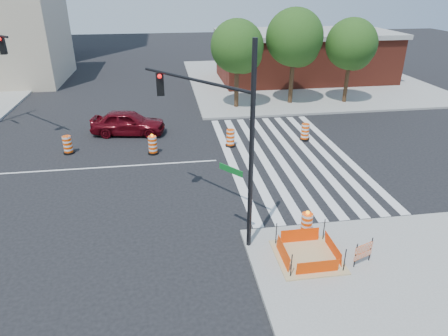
{
  "coord_description": "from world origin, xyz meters",
  "views": [
    {
      "loc": [
        4.44,
        -19.65,
        8.84
      ],
      "look_at": [
        6.83,
        -3.97,
        1.4
      ],
      "focal_mm": 32.0,
      "sensor_mm": 36.0,
      "label": 1
    }
  ],
  "objects": [
    {
      "name": "ground",
      "position": [
        0.0,
        0.0,
        0.0
      ],
      "size": [
        120.0,
        120.0,
        0.0
      ],
      "primitive_type": "plane",
      "color": "black",
      "rests_on": "ground"
    },
    {
      "name": "sidewalk_ne",
      "position": [
        18.0,
        18.0,
        0.07
      ],
      "size": [
        22.0,
        22.0,
        0.15
      ],
      "primitive_type": "cube",
      "color": "gray",
      "rests_on": "ground"
    },
    {
      "name": "crosswalk_east",
      "position": [
        10.95,
        0.0,
        0.01
      ],
      "size": [
        6.75,
        13.5,
        0.01
      ],
      "color": "silver",
      "rests_on": "ground"
    },
    {
      "name": "lane_centerline",
      "position": [
        0.0,
        0.0,
        0.01
      ],
      "size": [
        14.0,
        0.12,
        0.01
      ],
      "primitive_type": "cube",
      "color": "silver",
      "rests_on": "ground"
    },
    {
      "name": "excavation_pit",
      "position": [
        9.0,
        -9.0,
        0.22
      ],
      "size": [
        2.2,
        2.2,
        0.9
      ],
      "color": "tan",
      "rests_on": "ground"
    },
    {
      "name": "brick_storefront",
      "position": [
        18.0,
        18.0,
        2.32
      ],
      "size": [
        16.5,
        8.5,
        4.6
      ],
      "color": "maroon",
      "rests_on": "ground"
    },
    {
      "name": "red_coupe",
      "position": [
        2.07,
        4.93,
        0.78
      ],
      "size": [
        4.8,
        2.56,
        1.55
      ],
      "primitive_type": "imported",
      "rotation": [
        0.0,
        0.0,
        1.4
      ],
      "color": "#55070F",
      "rests_on": "ground"
    },
    {
      "name": "signal_pole_se",
      "position": [
        6.2,
        -6.76,
        4.44
      ],
      "size": [
        3.44,
        4.4,
        7.22
      ],
      "rotation": [
        0.0,
        0.0,
        2.23
      ],
      "color": "black",
      "rests_on": "ground"
    },
    {
      "name": "pit_drum",
      "position": [
        9.39,
        -7.67,
        0.58
      ],
      "size": [
        0.53,
        0.53,
        1.04
      ],
      "color": "black",
      "rests_on": "ground"
    },
    {
      "name": "barricade",
      "position": [
        10.69,
        -9.6,
        0.66
      ],
      "size": [
        0.75,
        0.31,
        0.93
      ],
      "rotation": [
        0.0,
        0.0,
        0.36
      ],
      "color": "#FF4B05",
      "rests_on": "ground"
    },
    {
      "name": "tree_north_c",
      "position": [
        9.88,
        9.56,
        4.38
      ],
      "size": [
        3.84,
        3.84,
        6.52
      ],
      "color": "#382314",
      "rests_on": "ground"
    },
    {
      "name": "tree_north_d",
      "position": [
        14.27,
        10.0,
        4.84
      ],
      "size": [
        4.24,
        4.24,
        7.21
      ],
      "color": "#382314",
      "rests_on": "ground"
    },
    {
      "name": "tree_north_e",
      "position": [
        18.61,
        9.6,
        4.36
      ],
      "size": [
        3.82,
        3.82,
        6.49
      ],
      "color": "#382314",
      "rests_on": "ground"
    },
    {
      "name": "median_drum_2",
      "position": [
        -1.11,
        2.25,
        0.48
      ],
      "size": [
        0.6,
        0.6,
        1.02
      ],
      "color": "black",
      "rests_on": "ground"
    },
    {
      "name": "median_drum_3",
      "position": [
        3.62,
        1.49,
        0.49
      ],
      "size": [
        0.6,
        0.6,
        1.18
      ],
      "color": "black",
      "rests_on": "ground"
    },
    {
      "name": "median_drum_4",
      "position": [
        8.11,
        1.94,
        0.48
      ],
      "size": [
        0.6,
        0.6,
        1.02
      ],
      "color": "black",
      "rests_on": "ground"
    },
    {
      "name": "median_drum_5",
      "position": [
        12.78,
        2.25,
        0.48
      ],
      "size": [
        0.6,
        0.6,
        1.02
      ],
      "color": "black",
      "rests_on": "ground"
    }
  ]
}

